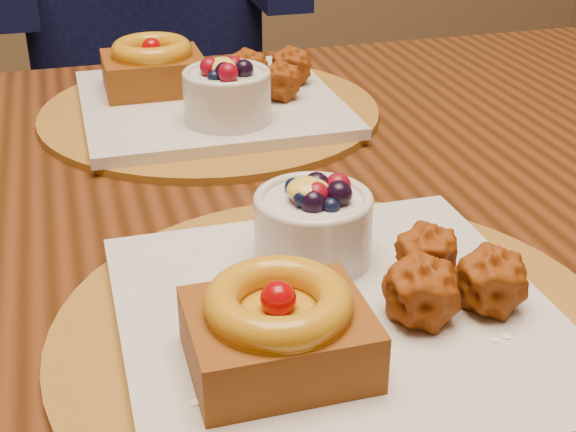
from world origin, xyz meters
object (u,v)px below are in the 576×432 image
object	(u,v)px
dining_table	(259,270)
place_setting_far	(208,95)
place_setting_near	(333,304)
chair_far	(156,149)

from	to	relation	value
dining_table	place_setting_far	xyz separation A→B (m)	(-0.00, 0.21, 0.10)
place_setting_near	chair_far	bearing A→B (deg)	89.81
dining_table	place_setting_near	size ratio (longest dim) A/B	4.21
place_setting_near	chair_far	distance (m)	1.13
place_setting_near	place_setting_far	distance (m)	0.43
chair_far	dining_table	bearing A→B (deg)	-92.96
dining_table	place_setting_far	bearing A→B (deg)	90.76
dining_table	place_setting_near	world-z (taller)	place_setting_near
place_setting_far	chair_far	xyz separation A→B (m)	(0.00, 0.65, -0.33)
place_setting_far	place_setting_near	bearing A→B (deg)	-89.94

